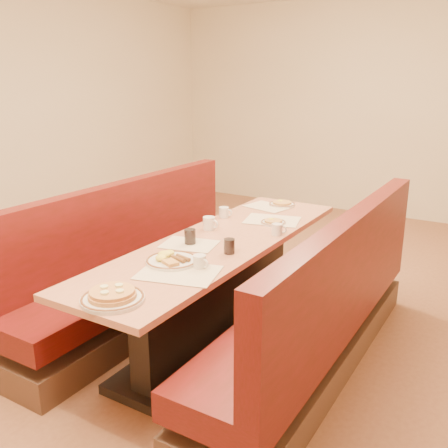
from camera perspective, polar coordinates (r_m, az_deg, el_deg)
The scene contains 19 objects.
ground at distance 3.69m, azimuth -0.36°, elevation -12.93°, with size 8.00×8.00×0.00m, color #9E6647.
room_envelope at distance 3.21m, azimuth -0.43°, elevation 18.62°, with size 6.04×8.04×2.82m.
diner_table at distance 3.52m, azimuth -0.37°, elevation -7.62°, with size 0.70×2.50×0.75m.
booth_left at distance 3.93m, azimuth -9.54°, elevation -5.42°, with size 0.55×2.50×1.05m.
booth_right at distance 3.24m, azimuth 10.91°, elevation -10.45°, with size 0.55×2.50×1.05m.
placemat_near_left at distance 3.29m, azimuth -3.98°, elevation -2.32°, with size 0.35×0.26×0.00m, color beige.
placemat_near_right at distance 2.83m, azimuth -5.21°, elevation -5.54°, with size 0.44×0.33×0.00m, color beige.
placemat_far_left at distance 4.24m, azimuth 5.02°, elevation 1.99°, with size 0.35×0.26×0.00m, color beige.
placemat_far_right at distance 3.85m, azimuth 5.53°, elevation 0.45°, with size 0.41×0.30×0.00m, color beige.
pancake_plate at distance 2.54m, azimuth -12.63°, elevation -8.11°, with size 0.32×0.32×0.07m.
eggs_plate at distance 2.98m, azimuth -6.04°, elevation -4.10°, with size 0.31×0.31×0.06m.
extra_plate_mid at distance 3.76m, azimuth 5.65°, elevation 0.23°, with size 0.19×0.19×0.04m.
extra_plate_far at distance 4.30m, azimuth 6.65°, elevation 2.30°, with size 0.23×0.23×0.05m.
coffee_mug_a at distance 2.88m, azimuth -2.75°, elevation -4.33°, with size 0.11×0.07×0.08m.
coffee_mug_b at distance 3.60m, azimuth -1.68°, elevation 0.11°, with size 0.12×0.09×0.09m.
coffee_mug_c at distance 3.49m, azimuth 6.14°, elevation -0.60°, with size 0.10×0.07×0.08m.
coffee_mug_d at distance 3.91m, azimuth 0.02°, elevation 1.36°, with size 0.11×0.08×0.08m.
soda_tumbler_near at distance 3.29m, azimuth -3.90°, elevation -1.48°, with size 0.07×0.07×0.10m.
soda_tumbler_mid at distance 3.11m, azimuth 0.61°, elevation -2.55°, with size 0.07×0.07×0.10m.
Camera 1 is at (1.69, -2.73, 1.81)m, focal length 40.00 mm.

